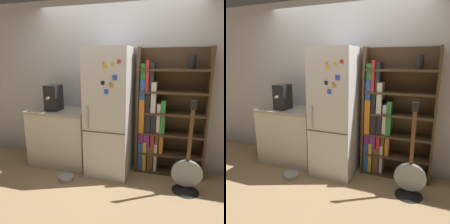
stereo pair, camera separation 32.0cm
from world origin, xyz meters
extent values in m
plane|color=tan|center=(0.00, 0.00, 0.00)|extent=(16.00, 16.00, 0.00)
cube|color=silver|center=(0.00, 0.47, 1.30)|extent=(8.00, 0.05, 2.60)
cube|color=silver|center=(0.00, 0.12, 0.93)|extent=(0.61, 0.67, 1.85)
cube|color=#333333|center=(0.00, -0.22, 0.72)|extent=(0.60, 0.01, 0.01)
cube|color=#B2B2B7|center=(-0.22, -0.23, 0.92)|extent=(0.02, 0.02, 0.30)
cube|color=orange|center=(0.01, -0.22, 1.64)|extent=(0.03, 0.01, 0.03)
cube|color=blue|center=(0.10, -0.22, 1.39)|extent=(0.03, 0.01, 0.03)
cube|color=blue|center=(0.16, -0.22, 1.47)|extent=(0.06, 0.01, 0.06)
cube|color=yellow|center=(0.03, -0.22, 1.59)|extent=(0.05, 0.01, 0.05)
cube|color=blue|center=(0.04, -0.22, 1.28)|extent=(0.06, 0.02, 0.06)
cube|color=black|center=(0.00, -0.22, 1.39)|extent=(0.05, 0.01, 0.05)
cube|color=yellow|center=(0.12, -0.22, 1.63)|extent=(0.04, 0.01, 0.04)
cube|color=red|center=(0.21, -0.22, 1.66)|extent=(0.05, 0.01, 0.05)
cube|color=orange|center=(0.12, -0.22, 1.36)|extent=(0.05, 0.02, 0.05)
cube|color=#4C3823|center=(0.39, 0.30, 0.93)|extent=(0.03, 0.30, 1.86)
cube|color=#4C3823|center=(1.34, 0.30, 0.93)|extent=(0.03, 0.30, 1.86)
cube|color=#4C3823|center=(0.87, 0.43, 0.93)|extent=(0.98, 0.03, 1.86)
cube|color=#4C3823|center=(0.87, 0.30, 0.01)|extent=(0.92, 0.27, 0.03)
cube|color=#4C3823|center=(0.87, 0.30, 0.31)|extent=(0.92, 0.27, 0.03)
cube|color=#4C3823|center=(0.87, 0.30, 0.62)|extent=(0.92, 0.27, 0.03)
cube|color=#4C3823|center=(0.87, 0.30, 0.93)|extent=(0.92, 0.27, 0.03)
cube|color=#4C3823|center=(0.87, 0.30, 1.24)|extent=(0.92, 0.27, 0.03)
cube|color=#4C3823|center=(0.87, 0.30, 1.55)|extent=(0.92, 0.27, 0.03)
cube|color=#2D59B2|center=(0.45, 0.29, 0.25)|extent=(0.07, 0.24, 0.43)
cube|color=gold|center=(0.51, 0.30, 0.26)|extent=(0.05, 0.25, 0.45)
cube|color=brown|center=(0.60, 0.30, 0.22)|extent=(0.08, 0.24, 0.39)
cube|color=silver|center=(0.67, 0.31, 0.25)|extent=(0.04, 0.23, 0.43)
cube|color=purple|center=(0.45, 0.31, 0.56)|extent=(0.07, 0.23, 0.47)
cube|color=purple|center=(0.54, 0.29, 0.48)|extent=(0.09, 0.20, 0.31)
cube|color=red|center=(0.62, 0.30, 0.50)|extent=(0.05, 0.23, 0.35)
cube|color=brown|center=(0.68, 0.30, 0.49)|extent=(0.05, 0.23, 0.33)
cube|color=orange|center=(0.75, 0.30, 0.54)|extent=(0.05, 0.20, 0.42)
cube|color=orange|center=(0.45, 0.29, 0.88)|extent=(0.08, 0.25, 0.50)
cube|color=#262628|center=(0.54, 0.30, 0.82)|extent=(0.08, 0.22, 0.38)
cube|color=#262628|center=(0.63, 0.30, 0.88)|extent=(0.06, 0.24, 0.50)
cube|color=silver|center=(0.69, 0.31, 0.85)|extent=(0.05, 0.24, 0.44)
cube|color=#338C3F|center=(0.76, 0.29, 0.88)|extent=(0.06, 0.22, 0.49)
cube|color=#2D59B2|center=(0.45, 0.30, 1.18)|extent=(0.07, 0.25, 0.47)
cube|color=#262628|center=(0.53, 0.30, 1.10)|extent=(0.06, 0.21, 0.31)
cube|color=silver|center=(0.61, 0.30, 1.16)|extent=(0.07, 0.23, 0.44)
cube|color=#338C3F|center=(0.45, 0.29, 1.44)|extent=(0.07, 0.20, 0.38)
cube|color=red|center=(0.52, 0.30, 1.46)|extent=(0.04, 0.25, 0.43)
cube|color=#262628|center=(0.58, 0.30, 1.45)|extent=(0.06, 0.23, 0.40)
cylinder|color=black|center=(1.10, 0.30, 1.65)|extent=(0.10, 0.10, 0.18)
cube|color=silver|center=(-0.85, 0.16, 0.43)|extent=(0.95, 0.58, 0.87)
cube|color=#B2A893|center=(-0.85, 0.16, 0.89)|extent=(0.97, 0.60, 0.04)
cube|color=black|center=(-0.92, 0.11, 1.11)|extent=(0.21, 0.25, 0.40)
cylinder|color=#A5A39E|center=(-0.92, -0.05, 1.12)|extent=(0.04, 0.06, 0.04)
cone|color=black|center=(1.11, -0.16, 0.03)|extent=(0.35, 0.35, 0.06)
cylinder|color=gray|center=(1.11, -0.16, 0.25)|extent=(0.39, 0.10, 0.39)
cube|color=brown|center=(1.11, -0.24, 0.79)|extent=(0.04, 0.11, 0.67)
cube|color=black|center=(1.11, -0.29, 1.18)|extent=(0.07, 0.04, 0.11)
cylinder|color=#B7B7BC|center=(-0.54, -0.33, 0.02)|extent=(0.22, 0.22, 0.05)
torus|color=#B7B7BC|center=(-0.54, -0.33, 0.04)|extent=(0.22, 0.22, 0.01)
camera|label=1|loc=(0.89, -2.88, 1.68)|focal=35.00mm
camera|label=2|loc=(1.19, -2.78, 1.68)|focal=35.00mm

